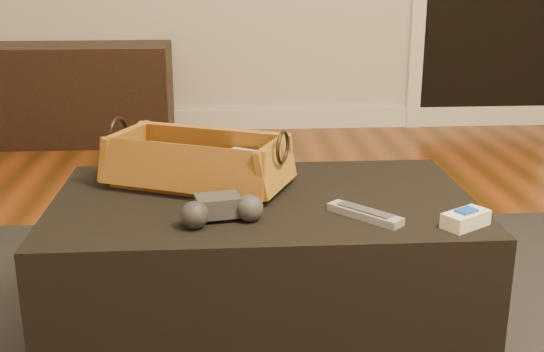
{
  "coord_description": "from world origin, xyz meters",
  "views": [
    {
      "loc": [
        -0.3,
        -1.35,
        0.97
      ],
      "look_at": [
        -0.2,
        0.17,
        0.49
      ],
      "focal_mm": 45.0,
      "sensor_mm": 36.0,
      "label": 1
    }
  ],
  "objects": [
    {
      "name": "ottoman",
      "position": [
        -0.22,
        0.19,
        0.22
      ],
      "size": [
        1.0,
        0.6,
        0.42
      ],
      "primitive_type": "cube",
      "color": "black",
      "rests_on": "area_rug"
    },
    {
      "name": "cream_gadget",
      "position": [
        0.2,
        -0.03,
        0.45
      ],
      "size": [
        0.12,
        0.1,
        0.04
      ],
      "color": "white",
      "rests_on": "ottoman"
    },
    {
      "name": "baseboard",
      "position": [
        0.0,
        2.73,
        0.06
      ],
      "size": [
        5.0,
        0.04,
        0.12
      ],
      "primitive_type": "cube",
      "color": "white",
      "rests_on": "floor"
    },
    {
      "name": "cloth_bundle",
      "position": [
        -0.25,
        0.28,
        0.48
      ],
      "size": [
        0.15,
        0.14,
        0.07
      ],
      "primitive_type": "cube",
      "rotation": [
        0.0,
        0.0,
        -0.59
      ],
      "color": "tan",
      "rests_on": "wicker_basket"
    },
    {
      "name": "media_cabinet",
      "position": [
        -1.31,
        2.51,
        0.27
      ],
      "size": [
        1.38,
        0.45,
        0.54
      ],
      "primitive_type": "cube",
      "color": "black",
      "rests_on": "floor"
    },
    {
      "name": "wicker_basket",
      "position": [
        -0.38,
        0.3,
        0.49
      ],
      "size": [
        0.5,
        0.39,
        0.16
      ],
      "color": "brown",
      "rests_on": "ottoman"
    },
    {
      "name": "tv_remote",
      "position": [
        -0.4,
        0.29,
        0.46
      ],
      "size": [
        0.24,
        0.12,
        0.03
      ],
      "primitive_type": "cube",
      "rotation": [
        0.0,
        0.0,
        -0.31
      ],
      "color": "black",
      "rests_on": "wicker_basket"
    },
    {
      "name": "game_controller",
      "position": [
        -0.32,
        0.03,
        0.46
      ],
      "size": [
        0.19,
        0.13,
        0.06
      ],
      "color": "#303033",
      "rests_on": "ottoman"
    },
    {
      "name": "silver_remote",
      "position": [
        -0.0,
        0.04,
        0.44
      ],
      "size": [
        0.15,
        0.16,
        0.02
      ],
      "color": "#9C9FA3",
      "rests_on": "ottoman"
    }
  ]
}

